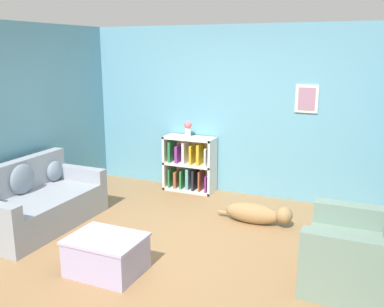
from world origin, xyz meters
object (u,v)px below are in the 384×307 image
object	(u,v)px
recliner_chair	(361,252)
coffee_table	(106,253)
vase	(188,128)
bookshelf	(190,165)
couch	(35,203)
dog	(257,213)

from	to	relation	value
recliner_chair	coffee_table	size ratio (longest dim) A/B	1.35
coffee_table	vase	size ratio (longest dim) A/B	2.95
bookshelf	recliner_chair	world-z (taller)	recliner_chair
recliner_chair	couch	bearing A→B (deg)	-177.90
couch	recliner_chair	distance (m)	3.92
bookshelf	recliner_chair	distance (m)	3.33
couch	coffee_table	distance (m)	1.67
couch	vase	distance (m)	2.54
coffee_table	couch	bearing A→B (deg)	157.28
bookshelf	vase	size ratio (longest dim) A/B	3.49
dog	couch	bearing A→B (deg)	-155.35
bookshelf	dog	world-z (taller)	bookshelf
couch	coffee_table	xyz separation A→B (m)	(1.54, -0.64, -0.09)
couch	recliner_chair	size ratio (longest dim) A/B	1.71
recliner_chair	coffee_table	distance (m)	2.51
couch	vase	world-z (taller)	vase
couch	recliner_chair	world-z (taller)	recliner_chair
coffee_table	vase	distance (m)	2.89
couch	recliner_chair	bearing A→B (deg)	2.10
coffee_table	dog	distance (m)	2.14
couch	bookshelf	size ratio (longest dim) A/B	1.95
recliner_chair	vase	distance (m)	3.41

